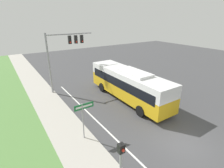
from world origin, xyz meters
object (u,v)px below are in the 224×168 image
pedestrian_signal (121,163)px  bus (128,83)px  street_sign (84,114)px  signal_gantry (64,49)px

pedestrian_signal → bus: bearing=49.8°
street_sign → signal_gantry: bearing=77.3°
bus → signal_gantry: bearing=126.8°
signal_gantry → street_sign: bearing=-102.7°
signal_gantry → pedestrian_signal: (-2.59, -14.32, -2.71)m
signal_gantry → pedestrian_signal: size_ratio=2.10×
signal_gantry → street_sign: size_ratio=2.35×
bus → pedestrian_signal: bearing=-130.2°
bus → signal_gantry: (-4.47, 5.97, 3.03)m
pedestrian_signal → signal_gantry: bearing=79.7°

